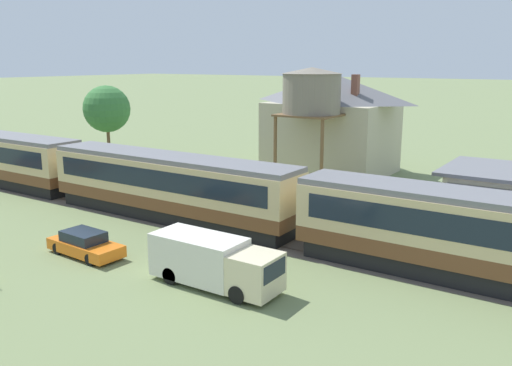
{
  "coord_description": "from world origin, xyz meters",
  "views": [
    {
      "loc": [
        15.57,
        -25.71,
        9.99
      ],
      "look_at": [
        -4.17,
        4.13,
        1.91
      ],
      "focal_mm": 38.0,
      "sensor_mm": 36.0,
      "label": 1
    }
  ],
  "objects_px": {
    "passenger_train": "(173,184)",
    "water_tower": "(312,93)",
    "delivery_truck_cream": "(213,261)",
    "parked_car_orange": "(85,244)",
    "yard_tree_2": "(107,109)",
    "station_house_grey_roof": "(332,122)"
  },
  "relations": [
    {
      "from": "water_tower",
      "to": "passenger_train",
      "type": "bearing_deg",
      "value": -100.83
    },
    {
      "from": "passenger_train",
      "to": "yard_tree_2",
      "type": "xyz_separation_m",
      "value": [
        -19.74,
        12.24,
        2.95
      ]
    },
    {
      "from": "passenger_train",
      "to": "water_tower",
      "type": "bearing_deg",
      "value": 79.17
    },
    {
      "from": "parked_car_orange",
      "to": "station_house_grey_roof",
      "type": "bearing_deg",
      "value": 90.61
    },
    {
      "from": "passenger_train",
      "to": "parked_car_orange",
      "type": "height_order",
      "value": "passenger_train"
    },
    {
      "from": "passenger_train",
      "to": "delivery_truck_cream",
      "type": "bearing_deg",
      "value": -38.71
    },
    {
      "from": "water_tower",
      "to": "delivery_truck_cream",
      "type": "distance_m",
      "value": 22.4
    },
    {
      "from": "delivery_truck_cream",
      "to": "water_tower",
      "type": "bearing_deg",
      "value": 106.31
    },
    {
      "from": "water_tower",
      "to": "delivery_truck_cream",
      "type": "xyz_separation_m",
      "value": [
        6.03,
        -20.62,
        -6.36
      ]
    },
    {
      "from": "passenger_train",
      "to": "station_house_grey_roof",
      "type": "xyz_separation_m",
      "value": [
        1.74,
        19.37,
        2.28
      ]
    },
    {
      "from": "parked_car_orange",
      "to": "delivery_truck_cream",
      "type": "relative_size",
      "value": 0.72
    },
    {
      "from": "passenger_train",
      "to": "water_tower",
      "type": "relative_size",
      "value": 6.01
    },
    {
      "from": "yard_tree_2",
      "to": "passenger_train",
      "type": "bearing_deg",
      "value": -31.8
    },
    {
      "from": "delivery_truck_cream",
      "to": "parked_car_orange",
      "type": "bearing_deg",
      "value": -175.61
    },
    {
      "from": "water_tower",
      "to": "delivery_truck_cream",
      "type": "relative_size",
      "value": 1.52
    },
    {
      "from": "passenger_train",
      "to": "water_tower",
      "type": "height_order",
      "value": "water_tower"
    },
    {
      "from": "yard_tree_2",
      "to": "water_tower",
      "type": "bearing_deg",
      "value": 3.7
    },
    {
      "from": "passenger_train",
      "to": "delivery_truck_cream",
      "type": "height_order",
      "value": "passenger_train"
    },
    {
      "from": "parked_car_orange",
      "to": "yard_tree_2",
      "type": "xyz_separation_m",
      "value": [
        -20.36,
        19.79,
        4.66
      ]
    },
    {
      "from": "station_house_grey_roof",
      "to": "delivery_truck_cream",
      "type": "xyz_separation_m",
      "value": [
        6.91,
        -26.3,
        -3.43
      ]
    },
    {
      "from": "station_house_grey_roof",
      "to": "delivery_truck_cream",
      "type": "relative_size",
      "value": 1.77
    },
    {
      "from": "parked_car_orange",
      "to": "delivery_truck_cream",
      "type": "bearing_deg",
      "value": 7.38
    }
  ]
}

